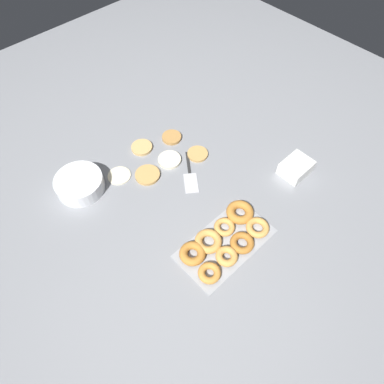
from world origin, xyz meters
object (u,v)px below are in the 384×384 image
(pancake_1, at_px, (172,137))
(pancake_3, at_px, (169,160))
(pancake_4, at_px, (198,154))
(spatula, at_px, (190,178))
(pancake_0, at_px, (148,175))
(container_stack, at_px, (296,168))
(batter_bowl, at_px, (80,184))
(pancake_2, at_px, (119,175))
(donut_tray, at_px, (225,239))
(pancake_5, at_px, (142,147))

(pancake_1, xyz_separation_m, pancake_3, (-0.10, -0.10, -0.00))
(pancake_4, distance_m, spatula, 0.15)
(pancake_0, xyz_separation_m, container_stack, (0.51, -0.45, 0.02))
(pancake_1, distance_m, pancake_4, 0.17)
(pancake_1, relative_size, batter_bowl, 0.46)
(batter_bowl, xyz_separation_m, spatula, (0.39, -0.29, -0.03))
(pancake_1, distance_m, container_stack, 0.61)
(pancake_3, xyz_separation_m, spatula, (0.00, -0.14, -0.01))
(spatula, bearing_deg, pancake_1, -165.89)
(pancake_0, height_order, pancake_4, pancake_0)
(pancake_2, bearing_deg, container_stack, -41.48)
(pancake_0, height_order, donut_tray, donut_tray)
(pancake_4, bearing_deg, donut_tray, -120.39)
(pancake_5, distance_m, spatula, 0.30)
(container_stack, xyz_separation_m, spatula, (-0.38, 0.30, -0.03))
(donut_tray, bearing_deg, batter_bowl, 114.06)
(pancake_2, bearing_deg, pancake_1, 2.26)
(pancake_5, distance_m, container_stack, 0.73)
(pancake_4, relative_size, donut_tray, 0.25)
(donut_tray, relative_size, spatula, 1.84)
(pancake_0, bearing_deg, pancake_4, -14.15)
(pancake_5, distance_m, donut_tray, 0.63)
(pancake_1, height_order, spatula, pancake_1)
(pancake_5, height_order, container_stack, container_stack)
(pancake_5, bearing_deg, pancake_1, -18.15)
(pancake_1, height_order, container_stack, container_stack)
(donut_tray, bearing_deg, container_stack, 3.07)
(donut_tray, xyz_separation_m, container_stack, (0.49, 0.03, 0.01))
(pancake_4, xyz_separation_m, donut_tray, (-0.24, -0.41, 0.01))
(pancake_0, height_order, pancake_5, same)
(pancake_2, bearing_deg, pancake_4, -23.57)
(pancake_2, height_order, donut_tray, donut_tray)
(pancake_1, height_order, donut_tray, donut_tray)
(pancake_0, relative_size, pancake_2, 1.07)
(pancake_5, xyz_separation_m, donut_tray, (-0.07, -0.62, 0.01))
(pancake_2, height_order, pancake_5, pancake_5)
(pancake_1, distance_m, pancake_3, 0.15)
(pancake_5, relative_size, spatula, 0.47)
(pancake_0, relative_size, pancake_5, 1.12)
(pancake_0, xyz_separation_m, pancake_3, (0.13, -0.00, 0.00))
(pancake_4, bearing_deg, pancake_0, 165.85)
(pancake_0, xyz_separation_m, batter_bowl, (-0.26, 0.15, 0.03))
(batter_bowl, bearing_deg, pancake_1, -5.11)
(pancake_0, bearing_deg, spatula, -47.59)
(pancake_4, distance_m, batter_bowl, 0.56)
(donut_tray, bearing_deg, pancake_1, 69.07)
(container_stack, bearing_deg, pancake_1, 116.53)
(spatula, bearing_deg, pancake_3, -142.95)
(container_stack, bearing_deg, pancake_2, 138.52)
(pancake_1, xyz_separation_m, pancake_5, (-0.15, 0.05, -0.00))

